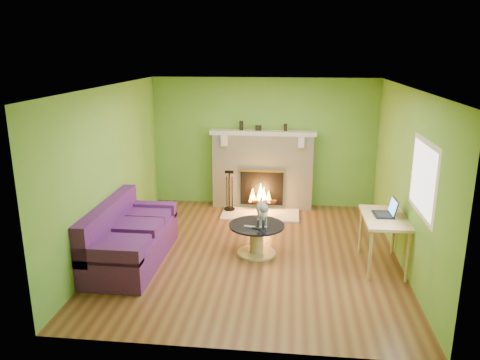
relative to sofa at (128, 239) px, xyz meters
The scene contains 22 objects.
floor 1.95m from the sofa, 14.59° to the left, with size 5.00×5.00×0.00m, color #593019.
ceiling 2.95m from the sofa, 14.59° to the left, with size 5.00×5.00×0.00m, color white.
wall_back 3.64m from the sofa, 58.10° to the left, with size 5.00×5.00×0.00m, color #58912F.
wall_front 2.90m from the sofa, 47.36° to the right, with size 5.00×5.00×0.00m, color #58912F.
wall_left 1.13m from the sofa, 129.11° to the left, with size 5.00×5.00×0.00m, color #58912F.
wall_right 4.24m from the sofa, ahead, with size 5.00×5.00×0.00m, color #58912F.
window_frame 4.29m from the sofa, ahead, with size 1.20×1.20×0.00m, color silver.
window_pane 4.28m from the sofa, ahead, with size 1.06×1.06×0.00m, color white.
fireplace 3.38m from the sofa, 56.43° to the left, with size 2.10×0.46×1.58m.
hearth 2.96m from the sofa, 50.88° to the left, with size 1.50×0.75×0.03m, color beige.
mantel 3.55m from the sofa, 56.24° to the left, with size 2.10×0.28×0.08m, color beige.
sofa is the anchor object (origin of this frame).
coffee_table 1.98m from the sofa, 13.78° to the left, with size 0.87×0.87×0.49m.
desk 3.83m from the sofa, ahead, with size 0.61×1.06×0.78m.
cat 2.09m from the sofa, 14.60° to the left, with size 0.24×0.66×0.41m, color slate, non-canonical shape.
remote_silver 1.86m from the sofa, 10.91° to the left, with size 0.17×0.04×0.02m, color gray.
remote_black 1.97m from the sofa, ahead, with size 0.16×0.04×0.02m, color black.
laptop 3.84m from the sofa, ahead, with size 0.31×0.35×0.26m, color black, non-canonical shape.
fire_tools 2.73m from the sofa, 63.24° to the left, with size 0.22×0.22×0.81m, color black, non-canonical shape.
mantel_vase_left 3.41m from the sofa, 63.15° to the left, with size 0.08×0.08×0.18m, color black.
mantel_vase_right 3.85m from the sofa, 50.73° to the left, with size 0.07×0.07×0.14m, color black.
mantel_box 3.55m from the sofa, 57.88° to the left, with size 0.12×0.08×0.10m, color black.
Camera 1 is at (0.56, -6.83, 3.13)m, focal length 35.00 mm.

